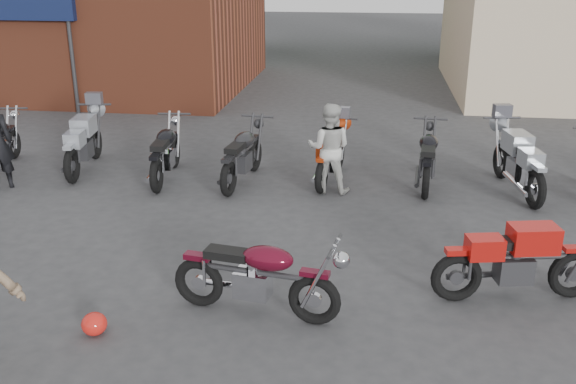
% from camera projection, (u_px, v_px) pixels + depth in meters
% --- Properties ---
extents(ground, '(90.00, 90.00, 0.00)m').
position_uv_depth(ground, '(260.00, 332.00, 7.09)').
color(ground, '#343437').
extents(brick_building, '(12.00, 8.00, 4.00)m').
position_uv_depth(brick_building, '(60.00, 21.00, 20.58)').
color(brick_building, brown).
rests_on(brick_building, ground).
extents(vintage_motorcycle, '(2.02, 0.94, 1.12)m').
position_uv_depth(vintage_motorcycle, '(258.00, 271.00, 7.25)').
color(vintage_motorcycle, '#4D0919').
rests_on(vintage_motorcycle, ground).
extents(sportbike, '(2.07, 1.03, 1.15)m').
position_uv_depth(sportbike, '(521.00, 256.00, 7.60)').
color(sportbike, red).
rests_on(sportbike, ground).
extents(helmet, '(0.36, 0.36, 0.26)m').
position_uv_depth(helmet, '(94.00, 324.00, 7.02)').
color(helmet, red).
rests_on(helmet, ground).
extents(person_light, '(0.82, 0.66, 1.58)m').
position_uv_depth(person_light, '(329.00, 148.00, 11.14)').
color(person_light, '#BABAB6').
rests_on(person_light, ground).
extents(row_bike_1, '(0.99, 2.20, 1.23)m').
position_uv_depth(row_bike_1, '(83.00, 139.00, 12.36)').
color(row_bike_1, '#989DA6').
rests_on(row_bike_1, ground).
extents(row_bike_2, '(0.85, 2.06, 1.17)m').
position_uv_depth(row_bike_2, '(165.00, 149.00, 11.85)').
color(row_bike_2, black).
rests_on(row_bike_2, ground).
extents(row_bike_3, '(0.92, 2.08, 1.17)m').
position_uv_depth(row_bike_3, '(243.00, 152.00, 11.67)').
color(row_bike_3, black).
rests_on(row_bike_3, ground).
extents(row_bike_4, '(0.92, 1.99, 1.11)m').
position_uv_depth(row_bike_4, '(331.00, 151.00, 11.79)').
color(row_bike_4, '#A8300E').
rests_on(row_bike_4, ground).
extents(row_bike_5, '(0.82, 2.04, 1.15)m').
position_uv_depth(row_bike_5, '(428.00, 154.00, 11.54)').
color(row_bike_5, black).
rests_on(row_bike_5, ground).
extents(row_bike_6, '(1.07, 2.25, 1.25)m').
position_uv_depth(row_bike_6, '(518.00, 158.00, 11.17)').
color(row_bike_6, '#8E939B').
rests_on(row_bike_6, ground).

